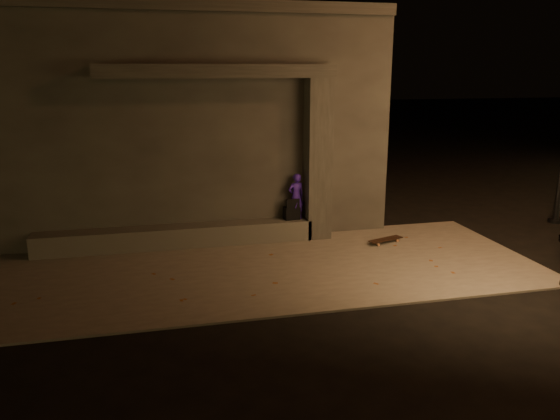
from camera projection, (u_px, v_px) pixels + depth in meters
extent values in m
plane|color=black|center=(283.00, 312.00, 8.83)|extent=(120.00, 120.00, 0.00)
cube|color=#605B55|center=(259.00, 269.00, 10.71)|extent=(11.00, 4.40, 0.04)
cube|color=#353230|center=(187.00, 118.00, 14.09)|extent=(9.00, 5.00, 5.20)
cube|color=#353230|center=(190.00, 5.00, 11.16)|extent=(9.00, 0.30, 0.25)
cube|color=#595651|center=(177.00, 236.00, 11.97)|extent=(6.00, 0.55, 0.45)
cube|color=#353230|center=(318.00, 160.00, 12.28)|extent=(0.55, 0.55, 3.60)
cube|color=#353230|center=(218.00, 71.00, 11.36)|extent=(5.00, 0.70, 0.28)
imported|color=#371AAB|center=(296.00, 196.00, 12.38)|extent=(0.42, 0.31, 1.06)
cube|color=black|center=(292.00, 213.00, 12.45)|extent=(0.37, 0.26, 0.29)
cube|color=black|center=(292.00, 202.00, 12.39)|extent=(0.31, 0.08, 0.21)
cube|color=black|center=(386.00, 239.00, 12.21)|extent=(0.88, 0.49, 0.02)
cylinder|color=#C57B4F|center=(392.00, 239.00, 12.44)|extent=(0.07, 0.05, 0.06)
cylinder|color=#C57B4F|center=(397.00, 241.00, 12.31)|extent=(0.07, 0.05, 0.06)
cylinder|color=#C57B4F|center=(373.00, 243.00, 12.15)|extent=(0.07, 0.05, 0.06)
cylinder|color=#C57B4F|center=(378.00, 245.00, 12.01)|extent=(0.07, 0.05, 0.06)
cube|color=#99999E|center=(395.00, 238.00, 12.37)|extent=(0.11, 0.18, 0.02)
cube|color=#99999E|center=(376.00, 242.00, 12.07)|extent=(0.11, 0.18, 0.02)
cylinder|color=black|center=(555.00, 221.00, 14.01)|extent=(0.36, 0.36, 0.10)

